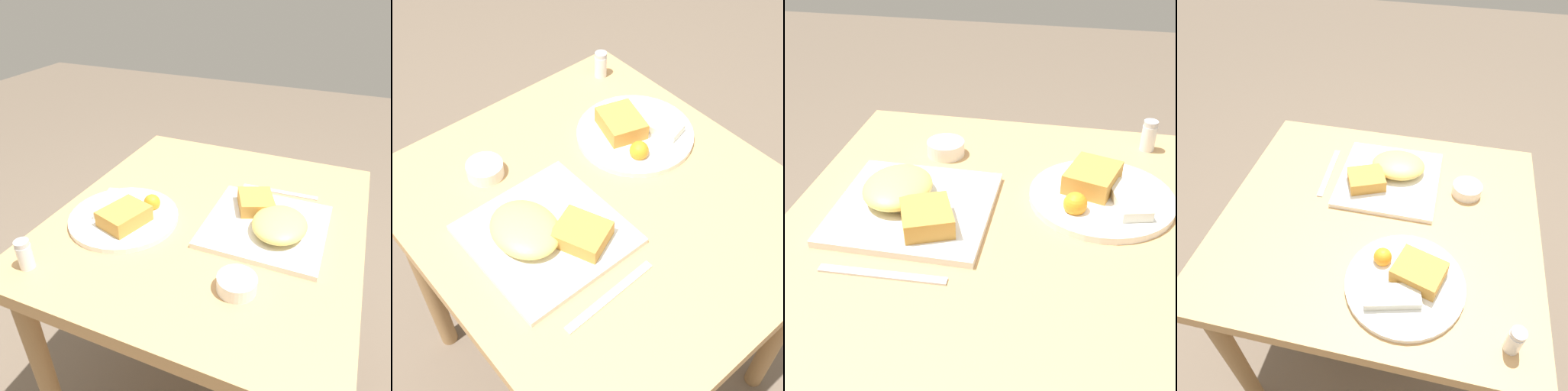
% 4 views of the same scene
% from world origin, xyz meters
% --- Properties ---
extents(dining_table, '(0.84, 0.76, 0.75)m').
position_xyz_m(dining_table, '(0.00, 0.00, 0.64)').
color(dining_table, tan).
rests_on(dining_table, ground_plane).
extents(plate_square_near, '(0.28, 0.28, 0.06)m').
position_xyz_m(plate_square_near, '(0.00, -0.16, 0.77)').
color(plate_square_near, white).
rests_on(plate_square_near, dining_table).
extents(plate_oval_far, '(0.27, 0.27, 0.05)m').
position_xyz_m(plate_oval_far, '(-0.10, 0.19, 0.77)').
color(plate_oval_far, white).
rests_on(plate_oval_far, dining_table).
extents(sauce_ramekin, '(0.08, 0.08, 0.03)m').
position_xyz_m(sauce_ramekin, '(-0.22, -0.14, 0.77)').
color(sauce_ramekin, white).
rests_on(sauce_ramekin, dining_table).
extents(salt_shaker, '(0.03, 0.03, 0.07)m').
position_xyz_m(salt_shaker, '(-0.34, 0.29, 0.78)').
color(salt_shaker, white).
rests_on(salt_shaker, dining_table).
extents(butter_knife, '(0.02, 0.21, 0.00)m').
position_xyz_m(butter_knife, '(0.18, -0.14, 0.75)').
color(butter_knife, silver).
rests_on(butter_knife, dining_table).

